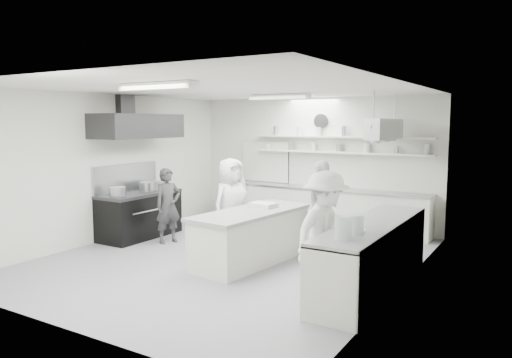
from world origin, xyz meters
The scene contains 27 objects.
floor centered at (0.00, 0.00, -0.01)m, with size 6.00×7.00×0.02m, color #92919C.
ceiling centered at (0.00, 0.00, 3.01)m, with size 6.00×7.00×0.02m, color silver.
wall_back centered at (0.00, 3.50, 1.50)m, with size 6.00×0.04×3.00m, color silver.
wall_front centered at (0.00, -3.50, 1.50)m, with size 6.00×0.04×3.00m, color silver.
wall_left centered at (-3.00, 0.00, 1.50)m, with size 0.04×7.00×3.00m, color silver.
wall_right centered at (3.00, 0.00, 1.50)m, with size 0.04×7.00×3.00m, color silver.
stove centered at (-2.60, 0.40, 0.45)m, with size 0.80×1.80×0.90m, color black.
exhaust_hood centered at (-2.60, 0.40, 2.35)m, with size 0.85×2.00×0.50m, color #2B2A2C.
back_counter centered at (0.30, 3.20, 0.46)m, with size 5.00×0.60×0.92m, color silver.
shelf_lower centered at (0.70, 3.37, 1.75)m, with size 4.20×0.26×0.04m, color silver.
shelf_upper centered at (0.70, 3.37, 2.10)m, with size 4.20×0.26×0.04m, color silver.
pass_through_window centered at (-1.30, 3.48, 1.45)m, with size 1.30×0.04×1.00m, color black.
wall_clock centered at (0.20, 3.46, 2.45)m, with size 0.32×0.32×0.05m, color white.
right_counter centered at (2.65, -0.20, 0.47)m, with size 0.74×3.30×0.94m, color silver.
pot_rack centered at (2.00, 2.40, 2.30)m, with size 0.30×1.60×0.40m, color #A0A3A8.
light_fixture_front centered at (0.00, -1.80, 2.94)m, with size 1.30×0.25×0.10m, color silver.
light_fixture_rear centered at (0.00, 1.80, 2.94)m, with size 1.30×0.25×0.10m, color silver.
prep_island centered at (0.42, 0.02, 0.43)m, with size 0.87×2.34×0.86m, color silver.
stove_pot centered at (-2.60, 0.64, 1.03)m, with size 0.34×0.34×0.24m, color #A0A3A8.
cook_stove centered at (-1.75, 0.34, 0.76)m, with size 0.55×0.36×1.52m, color #303030.
cook_back centered at (-1.66, 2.60, 0.76)m, with size 0.74×0.58×1.53m, color white.
cook_island_left centered at (-0.39, 0.59, 0.88)m, with size 0.86×0.56×1.75m, color white.
cook_island_right centered at (1.31, 1.03, 0.88)m, with size 1.03×0.43×1.76m, color white.
cook_right centered at (2.14, -0.77, 0.88)m, with size 1.14×0.65×1.76m, color white.
bowl_island_a centered at (0.40, 0.69, 0.90)m, with size 0.28×0.28×0.07m, color #A0A3A8.
bowl_island_b centered at (0.60, -0.01, 0.89)m, with size 0.18×0.18×0.06m, color silver.
bowl_right centered at (2.63, -0.86, 0.97)m, with size 0.24×0.24×0.06m, color silver.
Camera 1 is at (4.83, -7.11, 2.45)m, focal length 34.54 mm.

